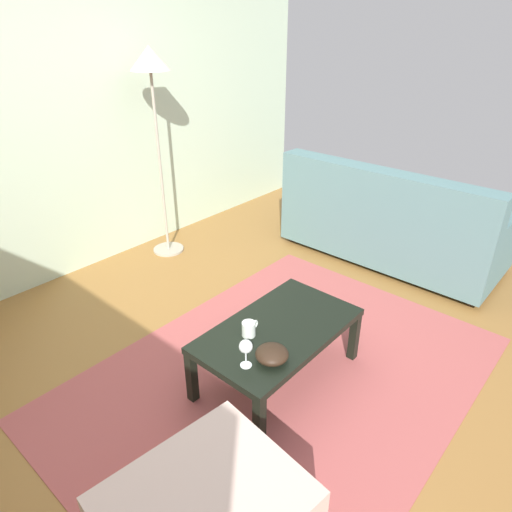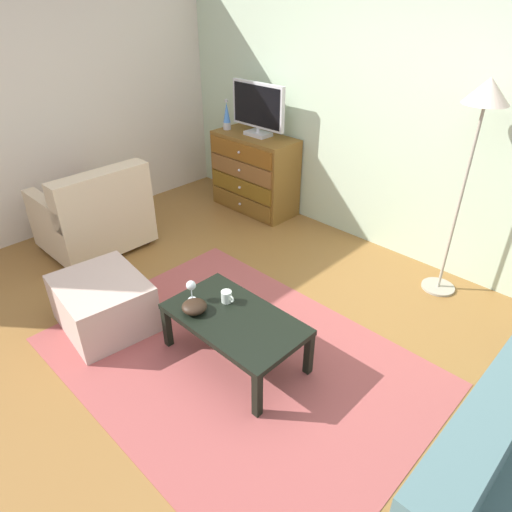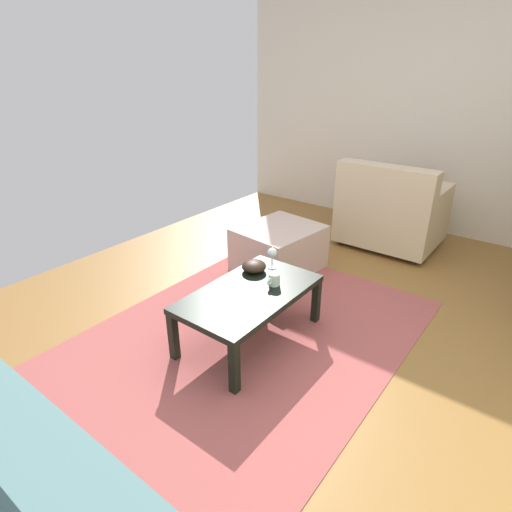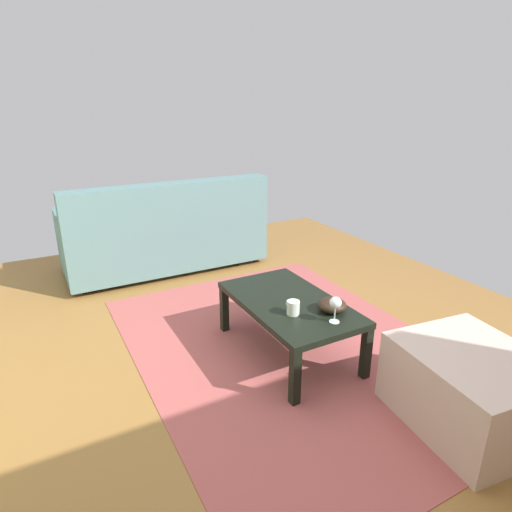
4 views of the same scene
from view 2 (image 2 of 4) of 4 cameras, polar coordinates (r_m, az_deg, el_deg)
name	(u,v)px [view 2 (image 2 of 4)]	position (r m, az deg, el deg)	size (l,w,h in m)	color
ground_plane	(237,337)	(3.52, -2.43, -10.17)	(5.90, 4.52, 0.05)	olive
wall_accent_rear	(397,117)	(4.39, 17.42, 16.43)	(5.90, 0.12, 2.55)	beige
wall_plain_left	(42,105)	(5.09, -25.41, 16.83)	(0.12, 4.52, 2.55)	beige
area_rug	(236,360)	(3.29, -2.55, -13.05)	(2.60, 1.90, 0.01)	#A34D4B
dresser	(255,173)	(5.23, -0.18, 10.42)	(0.99, 0.49, 0.87)	brown
tv	(258,108)	(5.02, 0.25, 18.17)	(0.71, 0.18, 0.55)	silver
lava_lamp	(227,116)	(5.30, -3.71, 17.22)	(0.09, 0.09, 0.33)	#B7B7BC
coffee_table	(235,322)	(3.10, -2.71, -8.33)	(0.97, 0.56, 0.37)	black
wine_glass	(191,286)	(3.19, -8.21, -3.78)	(0.07, 0.07, 0.16)	silver
mug	(227,297)	(3.18, -3.72, -5.15)	(0.11, 0.08, 0.08)	silver
bowl_decorative	(194,307)	(3.12, -7.80, -6.36)	(0.17, 0.17, 0.08)	black
armchair	(95,216)	(4.69, -19.70, 4.81)	(0.80, 0.93, 0.87)	#332319
ottoman	(103,304)	(3.66, -18.75, -5.71)	(0.70, 0.60, 0.40)	#C4A99B
standing_lamp	(482,114)	(3.71, 26.69, 15.71)	(0.32, 0.32, 1.76)	#A59E8C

